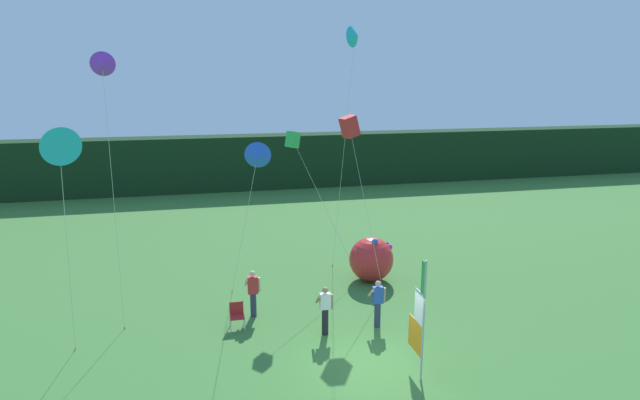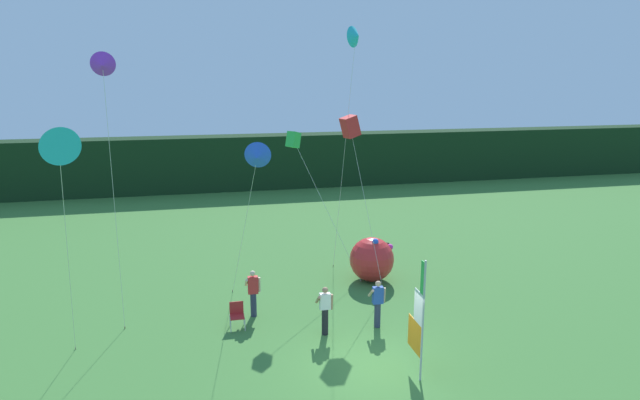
{
  "view_description": "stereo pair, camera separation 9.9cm",
  "coord_description": "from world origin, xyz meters",
  "px_view_note": "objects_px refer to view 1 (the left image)",
  "views": [
    {
      "loc": [
        -4.8,
        -13.95,
        8.57
      ],
      "look_at": [
        -0.87,
        3.05,
        4.48
      ],
      "focal_mm": 30.21,
      "sensor_mm": 36.0,
      "label": 1
    },
    {
      "loc": [
        -4.71,
        -13.97,
        8.57
      ],
      "look_at": [
        -0.87,
        3.05,
        4.48
      ],
      "focal_mm": 30.21,
      "sensor_mm": 36.0,
      "label": 2
    }
  ],
  "objects_px": {
    "banner_flag": "(419,320)",
    "kite_purple_delta_0": "(102,66)",
    "kite_cyan_delta_4": "(355,37)",
    "person_mid_field": "(378,302)",
    "inflatable_balloon": "(371,259)",
    "kite_cyan_delta_2": "(59,145)",
    "person_far_left": "(325,309)",
    "kite_blue_delta_5": "(257,157)",
    "kite_green_box_1": "(293,140)",
    "kite_red_box_3": "(350,127)",
    "person_near_banner": "(253,292)",
    "folding_chair": "(237,313)"
  },
  "relations": [
    {
      "from": "inflatable_balloon",
      "to": "kite_cyan_delta_2",
      "type": "relative_size",
      "value": 0.26
    },
    {
      "from": "kite_cyan_delta_4",
      "to": "kite_purple_delta_0",
      "type": "bearing_deg",
      "value": -153.09
    },
    {
      "from": "person_far_left",
      "to": "kite_purple_delta_0",
      "type": "bearing_deg",
      "value": 172.23
    },
    {
      "from": "banner_flag",
      "to": "kite_cyan_delta_4",
      "type": "height_order",
      "value": "kite_cyan_delta_4"
    },
    {
      "from": "inflatable_balloon",
      "to": "folding_chair",
      "type": "bearing_deg",
      "value": -152.11
    },
    {
      "from": "person_near_banner",
      "to": "inflatable_balloon",
      "type": "bearing_deg",
      "value": 24.24
    },
    {
      "from": "banner_flag",
      "to": "kite_purple_delta_0",
      "type": "relative_size",
      "value": 0.39
    },
    {
      "from": "kite_purple_delta_0",
      "to": "kite_blue_delta_5",
      "type": "bearing_deg",
      "value": 2.04
    },
    {
      "from": "person_far_left",
      "to": "inflatable_balloon",
      "type": "bearing_deg",
      "value": 54.68
    },
    {
      "from": "banner_flag",
      "to": "person_near_banner",
      "type": "xyz_separation_m",
      "value": [
        -4.23,
        4.98,
        -0.81
      ]
    },
    {
      "from": "person_far_left",
      "to": "kite_green_box_1",
      "type": "xyz_separation_m",
      "value": [
        -0.08,
        5.25,
        5.04
      ]
    },
    {
      "from": "kite_purple_delta_0",
      "to": "kite_cyan_delta_4",
      "type": "height_order",
      "value": "kite_cyan_delta_4"
    },
    {
      "from": "person_near_banner",
      "to": "kite_red_box_3",
      "type": "bearing_deg",
      "value": 33.35
    },
    {
      "from": "kite_cyan_delta_2",
      "to": "kite_purple_delta_0",
      "type": "bearing_deg",
      "value": 83.01
    },
    {
      "from": "kite_green_box_1",
      "to": "kite_cyan_delta_2",
      "type": "relative_size",
      "value": 0.85
    },
    {
      "from": "person_mid_field",
      "to": "kite_cyan_delta_2",
      "type": "height_order",
      "value": "kite_cyan_delta_2"
    },
    {
      "from": "kite_blue_delta_5",
      "to": "banner_flag",
      "type": "bearing_deg",
      "value": -45.29
    },
    {
      "from": "kite_blue_delta_5",
      "to": "inflatable_balloon",
      "type": "bearing_deg",
      "value": 32.78
    },
    {
      "from": "banner_flag",
      "to": "kite_blue_delta_5",
      "type": "height_order",
      "value": "kite_blue_delta_5"
    },
    {
      "from": "inflatable_balloon",
      "to": "kite_cyan_delta_2",
      "type": "distance_m",
      "value": 13.81
    },
    {
      "from": "kite_red_box_3",
      "to": "kite_cyan_delta_2",
      "type": "bearing_deg",
      "value": -139.15
    },
    {
      "from": "kite_green_box_1",
      "to": "kite_red_box_3",
      "type": "height_order",
      "value": "kite_red_box_3"
    },
    {
      "from": "kite_purple_delta_0",
      "to": "kite_cyan_delta_4",
      "type": "distance_m",
      "value": 10.15
    },
    {
      "from": "person_mid_field",
      "to": "kite_purple_delta_0",
      "type": "relative_size",
      "value": 0.18
    },
    {
      "from": "person_near_banner",
      "to": "kite_green_box_1",
      "type": "relative_size",
      "value": 0.27
    },
    {
      "from": "person_mid_field",
      "to": "kite_cyan_delta_4",
      "type": "xyz_separation_m",
      "value": [
        0.63,
        5.3,
        9.1
      ]
    },
    {
      "from": "person_mid_field",
      "to": "kite_red_box_3",
      "type": "height_order",
      "value": "kite_red_box_3"
    },
    {
      "from": "banner_flag",
      "to": "inflatable_balloon",
      "type": "xyz_separation_m",
      "value": [
        1.02,
        7.34,
        -0.79
      ]
    },
    {
      "from": "person_near_banner",
      "to": "inflatable_balloon",
      "type": "distance_m",
      "value": 5.76
    },
    {
      "from": "person_mid_field",
      "to": "kite_cyan_delta_2",
      "type": "bearing_deg",
      "value": -160.1
    },
    {
      "from": "banner_flag",
      "to": "person_mid_field",
      "type": "distance_m",
      "value": 3.29
    },
    {
      "from": "person_near_banner",
      "to": "kite_purple_delta_0",
      "type": "relative_size",
      "value": 0.19
    },
    {
      "from": "kite_cyan_delta_4",
      "to": "kite_blue_delta_5",
      "type": "xyz_separation_m",
      "value": [
        -4.54,
        -4.4,
        -4.04
      ]
    },
    {
      "from": "kite_cyan_delta_2",
      "to": "kite_blue_delta_5",
      "type": "relative_size",
      "value": 1.16
    },
    {
      "from": "person_mid_field",
      "to": "inflatable_balloon",
      "type": "height_order",
      "value": "inflatable_balloon"
    },
    {
      "from": "banner_flag",
      "to": "person_near_banner",
      "type": "relative_size",
      "value": 2.09
    },
    {
      "from": "person_far_left",
      "to": "inflatable_balloon",
      "type": "relative_size",
      "value": 0.87
    },
    {
      "from": "kite_purple_delta_0",
      "to": "kite_red_box_3",
      "type": "distance_m",
      "value": 9.75
    },
    {
      "from": "person_mid_field",
      "to": "person_far_left",
      "type": "height_order",
      "value": "person_mid_field"
    },
    {
      "from": "kite_cyan_delta_2",
      "to": "kite_cyan_delta_4",
      "type": "bearing_deg",
      "value": 41.93
    },
    {
      "from": "kite_green_box_1",
      "to": "kite_red_box_3",
      "type": "relative_size",
      "value": 0.91
    },
    {
      "from": "kite_cyan_delta_4",
      "to": "banner_flag",
      "type": "bearing_deg",
      "value": -93.38
    },
    {
      "from": "person_far_left",
      "to": "kite_green_box_1",
      "type": "distance_m",
      "value": 7.28
    },
    {
      "from": "person_near_banner",
      "to": "kite_cyan_delta_2",
      "type": "xyz_separation_m",
      "value": [
        -4.74,
        -5.0,
        6.07
      ]
    },
    {
      "from": "person_mid_field",
      "to": "kite_green_box_1",
      "type": "relative_size",
      "value": 0.27
    },
    {
      "from": "person_mid_field",
      "to": "kite_red_box_3",
      "type": "relative_size",
      "value": 0.24
    },
    {
      "from": "person_far_left",
      "to": "kite_cyan_delta_2",
      "type": "distance_m",
      "value": 9.73
    },
    {
      "from": "banner_flag",
      "to": "kite_cyan_delta_2",
      "type": "height_order",
      "value": "kite_cyan_delta_2"
    },
    {
      "from": "banner_flag",
      "to": "folding_chair",
      "type": "height_order",
      "value": "banner_flag"
    },
    {
      "from": "kite_cyan_delta_2",
      "to": "kite_blue_delta_5",
      "type": "distance_m",
      "value": 6.49
    }
  ]
}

